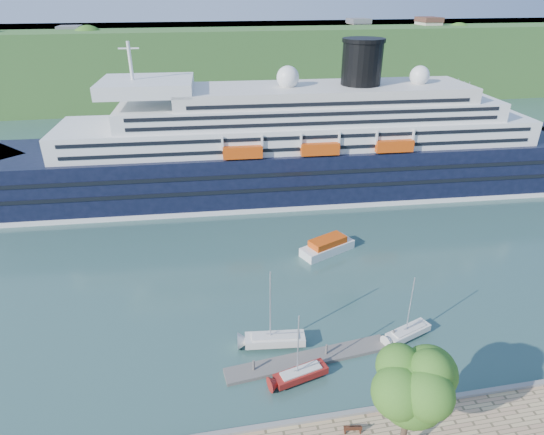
{
  "coord_description": "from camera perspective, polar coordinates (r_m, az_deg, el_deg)",
  "views": [
    {
      "loc": [
        -8.9,
        -27.19,
        35.51
      ],
      "look_at": [
        1.6,
        30.0,
        6.18
      ],
      "focal_mm": 30.0,
      "sensor_mm": 36.0,
      "label": 1
    }
  ],
  "objects": [
    {
      "name": "promenade_tree",
      "position": [
        39.16,
        16.85,
        -21.52
      ],
      "size": [
        7.23,
        7.23,
        11.97
      ],
      "primitive_type": null,
      "color": "#305F19",
      "rests_on": "promenade"
    },
    {
      "name": "far_hillside",
      "position": [
        174.01,
        -7.79,
        18.77
      ],
      "size": [
        400.0,
        50.0,
        24.0
      ],
      "primitive_type": "cube",
      "color": "#316227",
      "rests_on": "ground"
    },
    {
      "name": "sailboat_white_far",
      "position": [
        53.23,
        17.17,
        -10.98
      ],
      "size": [
        6.37,
        3.72,
        7.96
      ],
      "primitive_type": null,
      "rotation": [
        0.0,
        0.0,
        0.35
      ],
      "color": "silver",
      "rests_on": "ground"
    },
    {
      "name": "floating_pontoon",
      "position": [
        50.9,
        4.61,
        -17.27
      ],
      "size": [
        18.26,
        4.16,
        0.4
      ],
      "primitive_type": null,
      "rotation": [
        0.0,
        0.0,
        0.11
      ],
      "color": "slate",
      "rests_on": "ground"
    },
    {
      "name": "ground",
      "position": [
        45.6,
        5.32,
        -24.54
      ],
      "size": [
        400.0,
        400.0,
        0.0
      ],
      "primitive_type": "plane",
      "color": "#2A4C4A",
      "rests_on": "ground"
    },
    {
      "name": "tender_launch",
      "position": [
        68.6,
        6.96,
        -3.48
      ],
      "size": [
        9.02,
        6.16,
        2.37
      ],
      "primitive_type": null,
      "rotation": [
        0.0,
        0.0,
        0.42
      ],
      "color": "#CA420B",
      "rests_on": "ground"
    },
    {
      "name": "cruise_ship",
      "position": [
        84.46,
        1.91,
        12.02
      ],
      "size": [
        125.82,
        24.78,
        28.08
      ],
      "primitive_type": null,
      "rotation": [
        0.0,
        0.0,
        -0.05
      ],
      "color": "black",
      "rests_on": "ground"
    },
    {
      "name": "sailboat_white_near",
      "position": [
        49.4,
        0.39,
        -11.81
      ],
      "size": [
        7.48,
        2.83,
        9.42
      ],
      "primitive_type": null,
      "rotation": [
        0.0,
        0.0,
        -0.11
      ],
      "color": "silver",
      "rests_on": "ground"
    },
    {
      "name": "quay_coping",
      "position": [
        44.59,
        5.46,
        -23.81
      ],
      "size": [
        220.0,
        0.5,
        0.3
      ],
      "primitive_type": "cube",
      "color": "slate",
      "rests_on": "promenade"
    },
    {
      "name": "park_bench",
      "position": [
        43.92,
        10.08,
        -24.54
      ],
      "size": [
        1.69,
        0.9,
        1.03
      ],
      "primitive_type": null,
      "rotation": [
        0.0,
        0.0,
        -0.16
      ],
      "color": "#482214",
      "rests_on": "promenade"
    },
    {
      "name": "sailboat_red",
      "position": [
        46.28,
        3.75,
        -16.27
      ],
      "size": [
        6.38,
        3.18,
        7.94
      ],
      "primitive_type": null,
      "rotation": [
        0.0,
        0.0,
        0.25
      ],
      "color": "maroon",
      "rests_on": "ground"
    }
  ]
}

